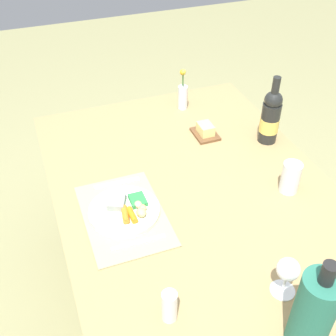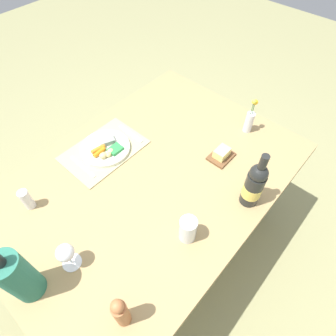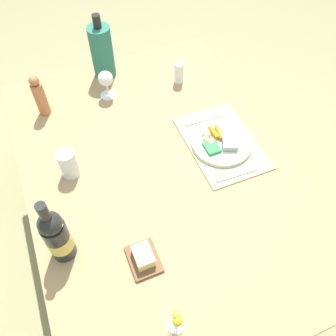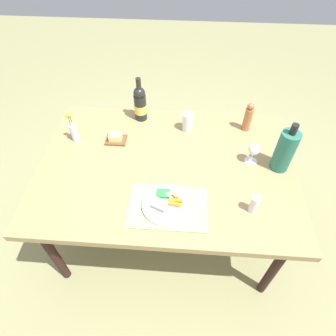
% 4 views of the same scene
% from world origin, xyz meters
% --- Properties ---
extents(ground_plane, '(8.00, 8.00, 0.00)m').
position_xyz_m(ground_plane, '(0.00, 0.00, 0.00)').
color(ground_plane, '#929060').
extents(dining_table, '(1.51, 1.05, 0.70)m').
position_xyz_m(dining_table, '(0.00, 0.00, 0.65)').
color(dining_table, '#A28655').
rests_on(dining_table, ground_plane).
extents(placemat, '(0.41, 0.28, 0.01)m').
position_xyz_m(placemat, '(0.03, -0.30, 0.71)').
color(placemat, tan).
rests_on(placemat, dining_table).
extents(dinner_plate, '(0.26, 0.26, 0.05)m').
position_xyz_m(dinner_plate, '(0.02, -0.29, 0.72)').
color(dinner_plate, white).
rests_on(dinner_plate, placemat).
extents(fork, '(0.03, 0.18, 0.00)m').
position_xyz_m(fork, '(-0.15, -0.28, 0.71)').
color(fork, silver).
rests_on(fork, placemat).
extents(knife, '(0.02, 0.19, 0.00)m').
position_xyz_m(knife, '(0.17, -0.29, 0.71)').
color(knife, silver).
rests_on(knife, placemat).
extents(butter_dish, '(0.13, 0.10, 0.06)m').
position_xyz_m(butter_dish, '(-0.34, 0.19, 0.73)').
color(butter_dish, brown).
rests_on(butter_dish, dining_table).
extents(cooler_bottle, '(0.11, 0.11, 0.32)m').
position_xyz_m(cooler_bottle, '(0.66, 0.03, 0.84)').
color(cooler_bottle, '#286F59').
rests_on(cooler_bottle, dining_table).
extents(wine_glass, '(0.08, 0.08, 0.14)m').
position_xyz_m(wine_glass, '(0.50, 0.07, 0.80)').
color(wine_glass, white).
rests_on(wine_glass, dining_table).
extents(water_tumbler, '(0.07, 0.07, 0.13)m').
position_xyz_m(water_tumbler, '(0.11, 0.33, 0.76)').
color(water_tumbler, silver).
rests_on(water_tumbler, dining_table).
extents(salt_shaker, '(0.04, 0.04, 0.11)m').
position_xyz_m(salt_shaker, '(0.47, -0.28, 0.76)').
color(salt_shaker, white).
rests_on(salt_shaker, dining_table).
extents(pepper_mill, '(0.05, 0.05, 0.20)m').
position_xyz_m(pepper_mill, '(0.50, 0.37, 0.80)').
color(pepper_mill, '#B36B3D').
rests_on(pepper_mill, dining_table).
extents(wine_bottle, '(0.08, 0.08, 0.31)m').
position_xyz_m(wine_bottle, '(-0.21, 0.43, 0.83)').
color(wine_bottle, black).
rests_on(wine_bottle, dining_table).
extents(flower_vase, '(0.05, 0.05, 0.21)m').
position_xyz_m(flower_vase, '(-0.60, 0.18, 0.78)').
color(flower_vase, silver).
rests_on(flower_vase, dining_table).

